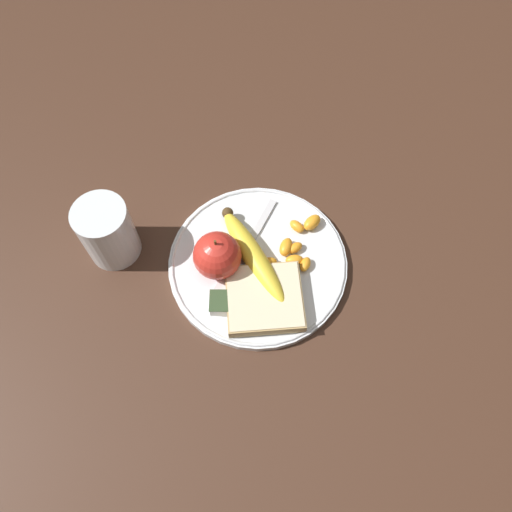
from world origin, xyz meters
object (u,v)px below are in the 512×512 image
banana (251,253)px  bread_slice (262,298)px  apple (215,256)px  fork (240,257)px  juice_glass (106,233)px  plate (256,263)px  jam_packet (222,303)px

banana → bread_slice: (-0.02, 0.07, -0.01)m
apple → fork: bearing=-156.6°
banana → fork: bearing=0.1°
juice_glass → banana: bearing=174.4°
plate → juice_glass: juice_glass is taller
banana → jam_packet: banana is taller
fork → banana: bearing=115.7°
juice_glass → jam_packet: 0.21m
plate → banana: size_ratio=1.59×
apple → jam_packet: (-0.01, 0.07, -0.03)m
fork → jam_packet: size_ratio=4.39×
juice_glass → bread_slice: juice_glass is taller
plate → fork: bearing=-14.5°
plate → jam_packet: jam_packet is taller
apple → bread_slice: 0.10m
apple → fork: size_ratio=0.44×
fork → bread_slice: bearing=51.7°
juice_glass → banana: 0.22m
apple → fork: 0.05m
apple → banana: size_ratio=0.47×
bread_slice → jam_packet: bearing=7.4°
bread_slice → fork: (0.04, -0.07, -0.01)m
juice_glass → jam_packet: bearing=150.3°
plate → banana: 0.02m
plate → bread_slice: bearing=98.7°
juice_glass → apple: (-0.17, 0.04, -0.00)m
apple → bread_slice: apple is taller
apple → bread_slice: bearing=140.8°
jam_packet → banana: bearing=-117.4°
juice_glass → apple: bearing=167.7°
banana → bread_slice: bearing=103.7°
jam_packet → plate: bearing=-123.7°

